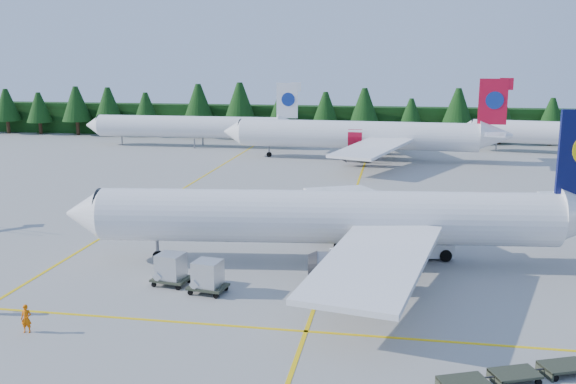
# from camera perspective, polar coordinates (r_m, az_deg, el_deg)

# --- Properties ---
(ground) EXTENTS (320.00, 320.00, 0.00)m
(ground) POSITION_cam_1_polar(r_m,az_deg,el_deg) (43.55, -5.15, -8.49)
(ground) COLOR #9A9A95
(ground) RESTS_ON ground
(taxi_stripe_a) EXTENTS (0.25, 120.00, 0.01)m
(taxi_stripe_a) POSITION_cam_1_polar(r_m,az_deg,el_deg) (66.10, -12.42, -1.60)
(taxi_stripe_a) COLOR yellow
(taxi_stripe_a) RESTS_ON ground
(taxi_stripe_b) EXTENTS (0.25, 120.00, 0.01)m
(taxi_stripe_b) POSITION_cam_1_polar(r_m,az_deg,el_deg) (61.46, 5.12, -2.39)
(taxi_stripe_b) COLOR yellow
(taxi_stripe_b) RESTS_ON ground
(taxi_stripe_cross) EXTENTS (80.00, 0.25, 0.01)m
(taxi_stripe_cross) POSITION_cam_1_polar(r_m,az_deg,el_deg) (38.21, -7.52, -11.55)
(taxi_stripe_cross) COLOR yellow
(taxi_stripe_cross) RESTS_ON ground
(treeline_hedge) EXTENTS (220.00, 4.00, 6.00)m
(treeline_hedge) POSITION_cam_1_polar(r_m,az_deg,el_deg) (122.45, 4.83, 6.20)
(treeline_hedge) COLOR black
(treeline_hedge) RESTS_ON ground
(airliner_navy) EXTENTS (39.71, 32.50, 11.56)m
(airliner_navy) POSITION_cam_1_polar(r_m,az_deg,el_deg) (47.54, 2.63, -2.31)
(airliner_navy) COLOR white
(airliner_navy) RESTS_ON ground
(airliner_red) EXTENTS (41.80, 34.37, 12.15)m
(airliner_red) POSITION_cam_1_polar(r_m,az_deg,el_deg) (96.54, 5.69, 5.04)
(airliner_red) COLOR white
(airliner_red) RESTS_ON ground
(airliner_far_left) EXTENTS (37.61, 4.11, 10.94)m
(airliner_far_left) POSITION_cam_1_polar(r_m,az_deg,el_deg) (112.10, -9.42, 5.78)
(airliner_far_left) COLOR white
(airliner_far_left) RESTS_ON ground
(airliner_far_right) EXTENTS (37.00, 8.80, 10.81)m
(airliner_far_right) POSITION_cam_1_polar(r_m,az_deg,el_deg) (110.32, 23.77, 4.81)
(airliner_far_right) COLOR white
(airliner_far_right) RESTS_ON ground
(service_truck) EXTENTS (6.67, 3.38, 3.07)m
(service_truck) POSITION_cam_1_polar(r_m,az_deg,el_deg) (50.28, 10.82, -4.02)
(service_truck) COLOR white
(service_truck) RESTS_ON ground
(dolly_train) EXTENTS (10.03, 5.76, 0.13)m
(dolly_train) POSITION_cam_1_polar(r_m,az_deg,el_deg) (34.25, 21.48, -14.47)
(dolly_train) COLOR #303526
(dolly_train) RESTS_ON ground
(uld_pair) EXTENTS (5.53, 3.22, 1.83)m
(uld_pair) POSITION_cam_1_polar(r_m,az_deg,el_deg) (43.32, -8.79, -6.97)
(uld_pair) COLOR #303526
(uld_pair) RESTS_ON ground
(crew_a) EXTENTS (0.65, 0.49, 1.63)m
(crew_a) POSITION_cam_1_polar(r_m,az_deg,el_deg) (39.36, -22.25, -10.38)
(crew_a) COLOR #DE5D04
(crew_a) RESTS_ON ground
(crew_c) EXTENTS (0.61, 0.77, 1.65)m
(crew_c) POSITION_cam_1_polar(r_m,az_deg,el_deg) (43.29, 2.82, -7.42)
(crew_c) COLOR #FF4205
(crew_c) RESTS_ON ground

